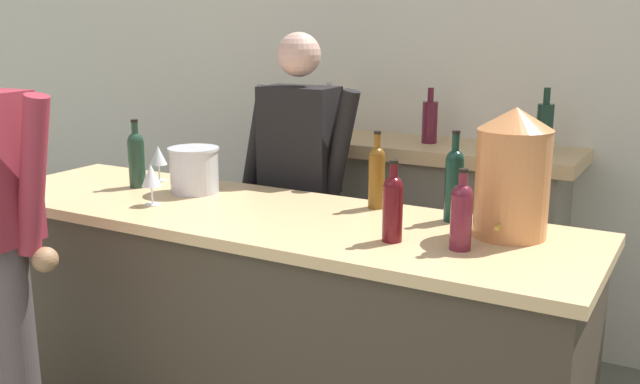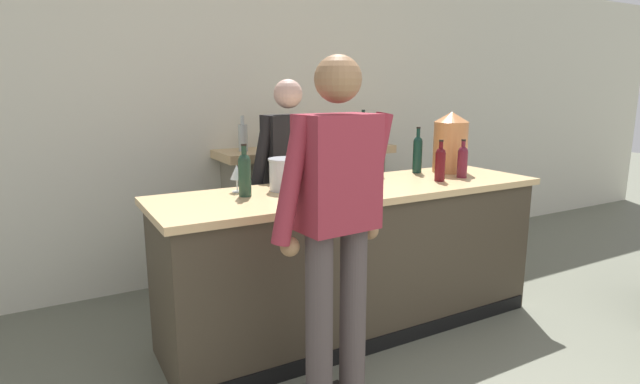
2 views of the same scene
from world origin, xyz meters
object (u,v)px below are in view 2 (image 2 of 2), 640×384
object	(u,v)px
person_customer	(336,230)
wine_bottle_cabernet_heavy	(440,163)
wine_bottle_rose_blush	(379,157)
wine_bottle_port_short	(245,173)
copper_dispenser	(450,142)
wine_bottle_chardonnay_pale	(462,160)
wine_glass_mid_counter	(237,173)
ice_bucket_steel	(286,174)
fireplace_stone	(306,208)
wine_bottle_riesling_slim	(418,153)
person_bartender	(289,183)
wine_glass_back_row	(305,178)

from	to	relation	value
person_customer	wine_bottle_cabernet_heavy	bearing A→B (deg)	28.44
wine_bottle_rose_blush	wine_bottle_port_short	bearing A→B (deg)	-169.98
copper_dispenser	wine_bottle_port_short	distance (m)	1.71
wine_bottle_chardonnay_pale	wine_glass_mid_counter	xyz separation A→B (m)	(-1.61, 0.31, -0.00)
ice_bucket_steel	wine_bottle_cabernet_heavy	xyz separation A→B (m)	(1.07, -0.24, 0.03)
fireplace_stone	copper_dispenser	world-z (taller)	copper_dispenser
copper_dispenser	wine_bottle_chardonnay_pale	bearing A→B (deg)	-113.50
fireplace_stone	wine_bottle_rose_blush	distance (m)	1.08
fireplace_stone	wine_bottle_chardonnay_pale	world-z (taller)	fireplace_stone
copper_dispenser	wine_glass_mid_counter	xyz separation A→B (m)	(-1.71, 0.07, -0.11)
person_customer	wine_bottle_chardonnay_pale	world-z (taller)	person_customer
copper_dispenser	wine_bottle_chardonnay_pale	world-z (taller)	copper_dispenser
fireplace_stone	wine_glass_mid_counter	world-z (taller)	fireplace_stone
copper_dispenser	wine_bottle_riesling_slim	distance (m)	0.27
ice_bucket_steel	wine_bottle_chardonnay_pale	world-z (taller)	wine_bottle_chardonnay_pale
person_bartender	wine_bottle_cabernet_heavy	bearing A→B (deg)	-41.51
person_bartender	wine_bottle_chardonnay_pale	world-z (taller)	person_bartender
wine_glass_mid_counter	wine_glass_back_row	distance (m)	0.47
ice_bucket_steel	wine_bottle_rose_blush	world-z (taller)	wine_bottle_rose_blush
wine_bottle_cabernet_heavy	wine_glass_back_row	world-z (taller)	wine_bottle_cabernet_heavy
fireplace_stone	wine_bottle_riesling_slim	size ratio (longest dim) A/B	4.51
wine_bottle_port_short	wine_glass_mid_counter	xyz separation A→B (m)	(0.00, 0.14, -0.02)
wine_bottle_cabernet_heavy	person_bartender	bearing A→B (deg)	138.49
wine_bottle_riesling_slim	wine_bottle_chardonnay_pale	distance (m)	0.36
ice_bucket_steel	wine_bottle_riesling_slim	world-z (taller)	wine_bottle_riesling_slim
copper_dispenser	wine_bottle_cabernet_heavy	size ratio (longest dim) A/B	1.60
copper_dispenser	wine_bottle_rose_blush	size ratio (longest dim) A/B	1.45
wine_bottle_rose_blush	wine_bottle_port_short	xyz separation A→B (m)	(-1.13, -0.20, 0.00)
wine_bottle_rose_blush	wine_glass_mid_counter	bearing A→B (deg)	-177.18
wine_bottle_cabernet_heavy	wine_bottle_rose_blush	bearing A→B (deg)	122.04
wine_bottle_riesling_slim	copper_dispenser	bearing A→B (deg)	-20.89
wine_bottle_chardonnay_pale	wine_bottle_cabernet_heavy	distance (m)	0.24
person_bartender	wine_bottle_riesling_slim	world-z (taller)	person_bartender
wine_bottle_riesling_slim	wine_bottle_cabernet_heavy	size ratio (longest dim) A/B	1.22
fireplace_stone	wine_bottle_rose_blush	world-z (taller)	fireplace_stone
fireplace_stone	person_bartender	size ratio (longest dim) A/B	0.93
wine_glass_mid_counter	person_customer	bearing A→B (deg)	-83.88
wine_bottle_riesling_slim	wine_glass_mid_counter	size ratio (longest dim) A/B	2.03
person_bartender	person_customer	bearing A→B (deg)	-107.52
person_bartender	wine_glass_mid_counter	size ratio (longest dim) A/B	9.83
wine_bottle_rose_blush	wine_bottle_cabernet_heavy	world-z (taller)	wine_bottle_rose_blush
person_bartender	ice_bucket_steel	size ratio (longest dim) A/B	7.45
wine_bottle_riesling_slim	wine_bottle_port_short	world-z (taller)	wine_bottle_riesling_slim
fireplace_stone	wine_glass_mid_counter	bearing A→B (deg)	-135.87
wine_bottle_rose_blush	wine_bottle_chardonnay_pale	bearing A→B (deg)	-36.95
fireplace_stone	person_bartender	bearing A→B (deg)	-127.57
fireplace_stone	wine_bottle_port_short	bearing A→B (deg)	-131.96
person_bartender	wine_bottle_chardonnay_pale	distance (m)	1.28
wine_bottle_rose_blush	wine_bottle_cabernet_heavy	bearing A→B (deg)	-57.96
wine_bottle_rose_blush	person_customer	bearing A→B (deg)	-133.52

